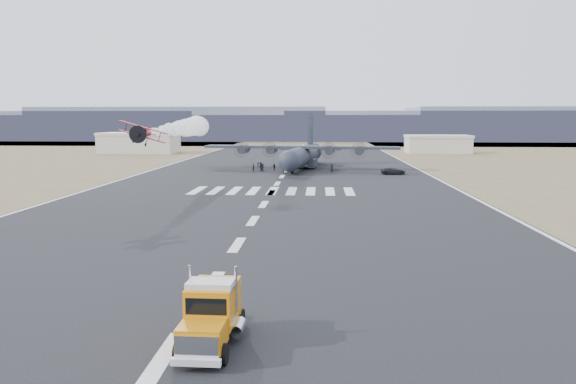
# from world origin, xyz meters

# --- Properties ---
(ground) EXTENTS (500.00, 500.00, 0.00)m
(ground) POSITION_xyz_m (0.00, 0.00, 0.00)
(ground) COLOR black
(ground) RESTS_ON ground
(scrub_far) EXTENTS (500.00, 80.00, 0.00)m
(scrub_far) POSITION_xyz_m (0.00, 230.00, 0.00)
(scrub_far) COLOR brown
(scrub_far) RESTS_ON ground
(runway_markings) EXTENTS (60.00, 260.00, 0.01)m
(runway_markings) POSITION_xyz_m (0.00, 60.00, 0.01)
(runway_markings) COLOR silver
(runway_markings) RESTS_ON ground
(ridge_seg_b) EXTENTS (150.00, 50.00, 15.00)m
(ridge_seg_b) POSITION_xyz_m (-130.00, 260.00, 7.50)
(ridge_seg_b) COLOR slate
(ridge_seg_b) RESTS_ON ground
(ridge_seg_c) EXTENTS (150.00, 50.00, 17.00)m
(ridge_seg_c) POSITION_xyz_m (-65.00, 260.00, 8.50)
(ridge_seg_c) COLOR slate
(ridge_seg_c) RESTS_ON ground
(ridge_seg_d) EXTENTS (150.00, 50.00, 13.00)m
(ridge_seg_d) POSITION_xyz_m (0.00, 260.00, 6.50)
(ridge_seg_d) COLOR slate
(ridge_seg_d) RESTS_ON ground
(ridge_seg_e) EXTENTS (150.00, 50.00, 15.00)m
(ridge_seg_e) POSITION_xyz_m (65.00, 260.00, 7.50)
(ridge_seg_e) COLOR slate
(ridge_seg_e) RESTS_ON ground
(ridge_seg_f) EXTENTS (150.00, 50.00, 17.00)m
(ridge_seg_f) POSITION_xyz_m (130.00, 260.00, 8.50)
(ridge_seg_f) COLOR slate
(ridge_seg_f) RESTS_ON ground
(hangar_left) EXTENTS (24.50, 14.50, 6.70)m
(hangar_left) POSITION_xyz_m (-52.00, 145.00, 3.41)
(hangar_left) COLOR #B1AC9D
(hangar_left) RESTS_ON ground
(hangar_right) EXTENTS (20.50, 12.50, 5.90)m
(hangar_right) POSITION_xyz_m (46.00, 150.00, 3.01)
(hangar_right) COLOR #B1AC9D
(hangar_right) RESTS_ON ground
(semi_truck) EXTENTS (2.62, 7.36, 3.29)m
(semi_truck) POSITION_xyz_m (2.01, -10.25, 1.62)
(semi_truck) COLOR black
(semi_truck) RESTS_ON ground
(aerobatic_biplane) EXTENTS (5.60, 5.16, 2.95)m
(aerobatic_biplane) POSITION_xyz_m (-13.63, 28.67, 9.57)
(aerobatic_biplane) COLOR #AC0B2C
(smoke_trail) EXTENTS (3.63, 35.61, 3.63)m
(smoke_trail) POSITION_xyz_m (-14.53, 57.46, 9.83)
(smoke_trail) COLOR white
(transport_aircraft) EXTENTS (43.98, 36.09, 12.69)m
(transport_aircraft) POSITION_xyz_m (3.43, 90.76, 3.27)
(transport_aircraft) COLOR #212432
(transport_aircraft) RESTS_ON ground
(support_vehicle) EXTENTS (5.05, 2.62, 1.36)m
(support_vehicle) POSITION_xyz_m (22.33, 77.50, 0.68)
(support_vehicle) COLOR black
(support_vehicle) RESTS_ON ground
(crew_a) EXTENTS (0.86, 0.84, 1.82)m
(crew_a) POSITION_xyz_m (-5.59, 86.09, 0.91)
(crew_a) COLOR black
(crew_a) RESTS_ON ground
(crew_b) EXTENTS (0.92, 0.98, 1.72)m
(crew_b) POSITION_xyz_m (-4.81, 82.27, 0.86)
(crew_b) COLOR black
(crew_b) RESTS_ON ground
(crew_c) EXTENTS (0.62, 1.10, 1.61)m
(crew_c) POSITION_xyz_m (-6.31, 86.97, 0.80)
(crew_c) COLOR black
(crew_c) RESTS_ON ground
(crew_d) EXTENTS (0.93, 1.02, 1.58)m
(crew_d) POSITION_xyz_m (-2.56, 84.79, 0.79)
(crew_d) COLOR black
(crew_d) RESTS_ON ground
(crew_e) EXTENTS (0.67, 0.88, 1.60)m
(crew_e) POSITION_xyz_m (9.97, 83.26, 0.80)
(crew_e) COLOR black
(crew_e) RESTS_ON ground
(crew_f) EXTENTS (0.68, 1.68, 1.77)m
(crew_f) POSITION_xyz_m (-5.52, 84.60, 0.88)
(crew_f) COLOR black
(crew_f) RESTS_ON ground
(crew_g) EXTENTS (0.70, 0.76, 1.69)m
(crew_g) POSITION_xyz_m (-6.81, 82.16, 0.85)
(crew_g) COLOR black
(crew_g) RESTS_ON ground
(crew_h) EXTENTS (0.85, 1.05, 1.88)m
(crew_h) POSITION_xyz_m (-0.14, 80.36, 0.94)
(crew_h) COLOR black
(crew_h) RESTS_ON ground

